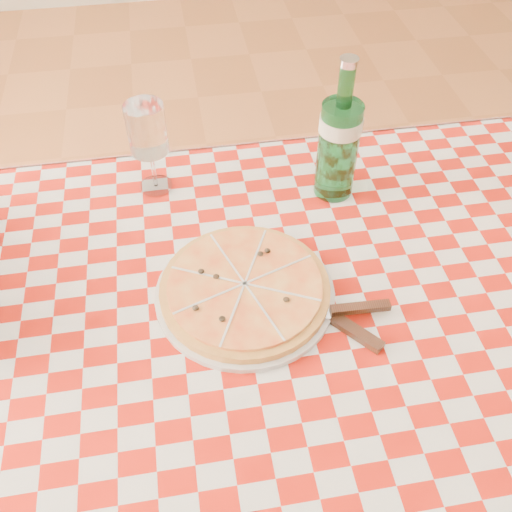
{
  "coord_description": "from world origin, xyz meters",
  "views": [
    {
      "loc": [
        -0.13,
        -0.57,
        1.52
      ],
      "look_at": [
        -0.02,
        0.06,
        0.82
      ],
      "focal_mm": 40.0,
      "sensor_mm": 36.0,
      "label": 1
    }
  ],
  "objects_px": {
    "dining_table": "(272,338)",
    "wine_glass": "(150,149)",
    "pizza_plate": "(245,288)",
    "water_bottle": "(340,131)"
  },
  "relations": [
    {
      "from": "dining_table",
      "to": "wine_glass",
      "type": "distance_m",
      "value": 0.43
    },
    {
      "from": "dining_table",
      "to": "wine_glass",
      "type": "height_order",
      "value": "wine_glass"
    },
    {
      "from": "dining_table",
      "to": "pizza_plate",
      "type": "distance_m",
      "value": 0.13
    },
    {
      "from": "dining_table",
      "to": "pizza_plate",
      "type": "bearing_deg",
      "value": 148.49
    },
    {
      "from": "pizza_plate",
      "to": "wine_glass",
      "type": "xyz_separation_m",
      "value": [
        -0.13,
        0.31,
        0.08
      ]
    },
    {
      "from": "dining_table",
      "to": "wine_glass",
      "type": "xyz_separation_m",
      "value": [
        -0.18,
        0.34,
        0.19
      ]
    },
    {
      "from": "water_bottle",
      "to": "wine_glass",
      "type": "height_order",
      "value": "water_bottle"
    },
    {
      "from": "pizza_plate",
      "to": "water_bottle",
      "type": "distance_m",
      "value": 0.35
    },
    {
      "from": "dining_table",
      "to": "wine_glass",
      "type": "bearing_deg",
      "value": 118.03
    },
    {
      "from": "pizza_plate",
      "to": "wine_glass",
      "type": "height_order",
      "value": "wine_glass"
    }
  ]
}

